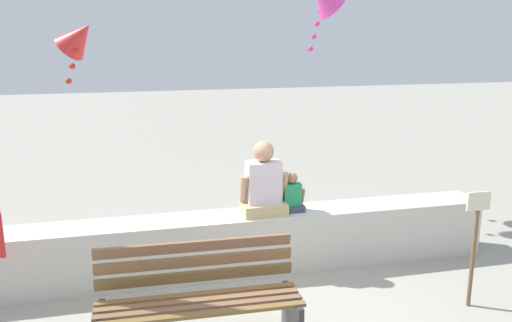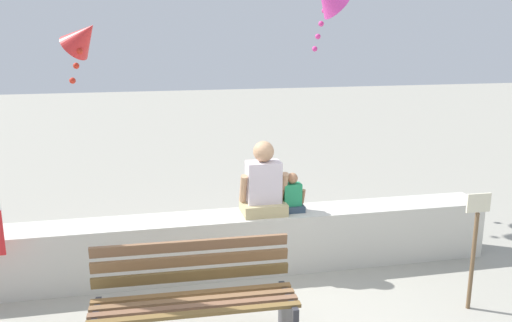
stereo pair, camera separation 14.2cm
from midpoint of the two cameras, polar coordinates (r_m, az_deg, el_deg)
name	(u,v)px [view 1 (the left image)]	position (r m, az deg, el deg)	size (l,w,h in m)	color
seawall_ledge	(234,243)	(6.05, -2.99, -8.75)	(5.91, 0.50, 0.67)	beige
park_bench	(199,302)	(4.69, -7.00, -14.70)	(1.72, 0.65, 0.88)	brown
person_adult	(263,185)	(5.89, 0.11, -2.62)	(0.53, 0.39, 0.82)	tan
person_child	(292,196)	(6.02, 3.15, -3.74)	(0.29, 0.21, 0.44)	#2F4154
kite_red	(79,37)	(7.46, -18.87, 12.35)	(0.74, 0.67, 0.88)	red
sign_post	(475,239)	(5.56, 21.58, -7.73)	(0.24, 0.04, 1.17)	brown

